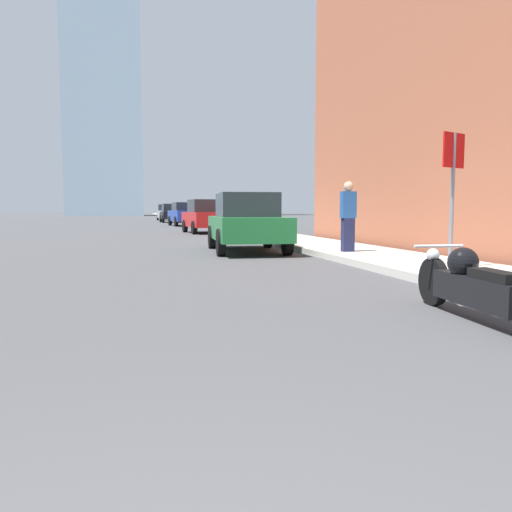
# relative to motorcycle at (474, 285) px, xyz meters

# --- Properties ---
(sidewalk) EXTENTS (2.34, 240.00, 0.15)m
(sidewalk) POSITION_rel_motorcycle_xyz_m (2.05, 35.85, -0.30)
(sidewalk) COLOR #B2ADA3
(sidewalk) RESTS_ON ground_plane
(distant_tower) EXTENTS (14.93, 14.93, 86.47)m
(distant_tower) POSITION_rel_motorcycle_xyz_m (-9.74, 104.45, 42.86)
(distant_tower) COLOR #9EB7CC
(distant_tower) RESTS_ON ground_plane
(motorcycle) EXTENTS (0.62, 2.39, 0.77)m
(motorcycle) POSITION_rel_motorcycle_xyz_m (0.00, 0.00, 0.00)
(motorcycle) COLOR black
(motorcycle) RESTS_ON ground_plane
(parked_car_green) EXTENTS (2.13, 4.34, 1.64)m
(parked_car_green) POSITION_rel_motorcycle_xyz_m (-0.48, 9.20, 0.46)
(parked_car_green) COLOR #1E6B33
(parked_car_green) RESTS_ON ground_plane
(parked_car_red) EXTENTS (2.06, 4.01, 1.70)m
(parked_car_red) POSITION_rel_motorcycle_xyz_m (-0.15, 20.90, 0.47)
(parked_car_red) COLOR red
(parked_car_red) RESTS_ON ground_plane
(parked_car_blue) EXTENTS (2.11, 4.62, 1.73)m
(parked_car_blue) POSITION_rel_motorcycle_xyz_m (-0.16, 32.88, 0.51)
(parked_car_blue) COLOR #1E3899
(parked_car_blue) RESTS_ON ground_plane
(parked_car_black) EXTENTS (1.92, 4.02, 1.76)m
(parked_car_black) POSITION_rel_motorcycle_xyz_m (-0.46, 43.48, 0.50)
(parked_car_black) COLOR black
(parked_car_black) RESTS_ON ground_plane
(parked_car_white) EXTENTS (2.12, 4.60, 1.82)m
(parked_car_white) POSITION_rel_motorcycle_xyz_m (-0.31, 55.15, 0.51)
(parked_car_white) COLOR silver
(parked_car_white) RESTS_ON ground_plane
(stop_sign) EXTENTS (0.57, 0.26, 2.36)m
(stop_sign) POSITION_rel_motorcycle_xyz_m (1.90, 3.19, 1.38)
(stop_sign) COLOR slate
(stop_sign) RESTS_ON sidewalk
(pedestrian) EXTENTS (0.36, 0.24, 1.72)m
(pedestrian) POSITION_rel_motorcycle_xyz_m (1.57, 6.87, 0.66)
(pedestrian) COLOR #1E2347
(pedestrian) RESTS_ON sidewalk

